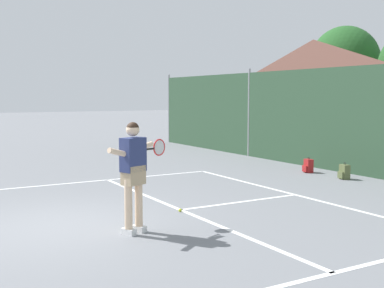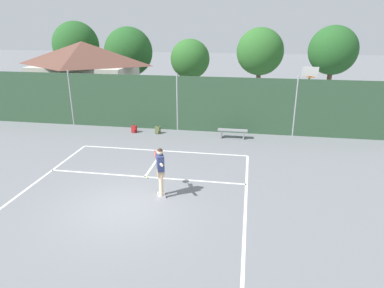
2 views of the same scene
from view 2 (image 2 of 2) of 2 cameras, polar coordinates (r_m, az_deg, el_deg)
name	(u,v)px [view 2 (image 2 of 2)]	position (r m, az deg, el deg)	size (l,w,h in m)	color
ground_plane	(124,208)	(12.10, -11.30, -10.33)	(120.00, 120.00, 0.00)	slate
court_markings	(130,198)	(12.62, -10.28, -8.89)	(8.30, 11.10, 0.01)	white
chainlink_fence	(177,103)	(19.65, -2.46, 6.75)	(26.09, 0.09, 3.28)	#2D4C33
basketball_hoop	(308,89)	(21.13, 18.77, 8.71)	(0.90, 0.67, 3.55)	yellow
clubhouse_building	(85,74)	(25.88, -17.38, 10.98)	(7.19, 4.65, 4.68)	beige
treeline_backdrop	(184,51)	(28.95, -1.33, 15.22)	(24.79, 3.64, 6.02)	brown
tennis_player	(160,168)	(12.14, -5.28, -4.01)	(0.67, 1.32, 1.85)	silver
tennis_ball	(147,177)	(14.04, -7.44, -5.51)	(0.07, 0.07, 0.07)	#CCE033
backpack_red	(134,129)	(19.78, -9.60, 2.46)	(0.31, 0.29, 0.46)	maroon
backpack_olive	(158,130)	(19.41, -5.73, 2.30)	(0.31, 0.29, 0.46)	#566038
courtside_bench	(233,132)	(18.61, 6.75, 2.03)	(1.60, 0.36, 0.48)	gray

